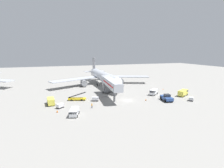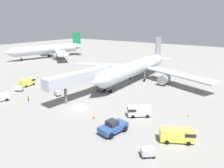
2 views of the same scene
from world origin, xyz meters
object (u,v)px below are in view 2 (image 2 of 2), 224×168
at_px(baggage_cart_rear_right, 19,89).
at_px(ground_crew_worker_foreground, 28,98).
at_px(belt_loader_truck, 52,86).
at_px(baggage_cart_near_left, 58,93).
at_px(airplane_background, 49,49).
at_px(service_van_mid_left, 139,111).
at_px(service_van_far_left, 28,82).
at_px(jet_bridge, 83,77).
at_px(baggage_cart_mid_right, 148,152).
at_px(safety_cone_bravo, 5,93).
at_px(service_van_outer_right, 178,135).
at_px(pushback_tug, 113,127).
at_px(safety_cone_alpha, 94,117).
at_px(airplane_at_gate, 137,68).
at_px(safety_cone_charlie, 188,115).

distance_m(baggage_cart_rear_right, ground_crew_worker_foreground, 9.74).
distance_m(belt_loader_truck, baggage_cart_near_left, 6.64).
xyz_separation_m(belt_loader_truck, airplane_background, (-46.13, 36.44, 3.72)).
distance_m(service_van_mid_left, service_van_far_left, 38.74).
bearing_deg(jet_bridge, service_van_far_left, -173.89).
bearing_deg(baggage_cart_mid_right, service_van_mid_left, 124.38).
relative_size(service_van_far_left, safety_cone_bravo, 6.40).
distance_m(service_van_outer_right, baggage_cart_near_left, 34.42).
bearing_deg(jet_bridge, ground_crew_worker_foreground, -132.41).
distance_m(jet_bridge, pushback_tug, 20.77).
xyz_separation_m(service_van_mid_left, baggage_cart_near_left, (-24.08, -1.12, -0.42)).
relative_size(belt_loader_truck, baggage_cart_mid_right, 2.60).
distance_m(baggage_cart_near_left, safety_cone_bravo, 14.87).
distance_m(safety_cone_alpha, safety_cone_bravo, 30.01).
relative_size(airplane_at_gate, baggage_cart_mid_right, 21.06).
bearing_deg(safety_cone_alpha, baggage_cart_near_left, 163.07).
relative_size(airplane_at_gate, service_van_far_left, 11.12).
xyz_separation_m(belt_loader_truck, baggage_cart_rear_right, (-5.99, -6.84, 0.03)).
xyz_separation_m(airplane_at_gate, baggage_cart_near_left, (-9.86, -25.44, -3.69)).
xyz_separation_m(service_van_outer_right, baggage_cart_near_left, (-34.19, 3.87, -0.47)).
height_order(safety_cone_alpha, safety_cone_bravo, safety_cone_bravo).
xyz_separation_m(jet_bridge, service_van_outer_right, (27.64, -6.98, -4.07)).
bearing_deg(safety_cone_charlie, ground_crew_worker_foreground, -158.39).
bearing_deg(service_van_outer_right, pushback_tug, -159.63).
xyz_separation_m(airplane_at_gate, pushback_tug, (13.89, -33.19, -3.36)).
bearing_deg(baggage_cart_rear_right, belt_loader_truck, 48.80).
height_order(pushback_tug, service_van_outer_right, pushback_tug).
relative_size(pushback_tug, belt_loader_truck, 0.90).
distance_m(service_van_mid_left, safety_cone_bravo, 37.94).
bearing_deg(baggage_cart_mid_right, ground_crew_worker_foreground, 174.37).
bearing_deg(service_van_outer_right, service_van_mid_left, 153.74).
height_order(service_van_mid_left, service_van_far_left, service_van_far_left).
bearing_deg(service_van_far_left, ground_crew_worker_foreground, -33.37).
height_order(service_van_mid_left, baggage_cart_rear_right, service_van_mid_left).
bearing_deg(airplane_background, service_van_mid_left, -26.72).
bearing_deg(jet_bridge, airplane_background, 148.20).
height_order(belt_loader_truck, ground_crew_worker_foreground, belt_loader_truck).
distance_m(service_van_far_left, safety_cone_bravo, 8.47).
height_order(airplane_at_gate, pushback_tug, airplane_at_gate).
bearing_deg(service_van_far_left, jet_bridge, 6.11).
height_order(service_van_far_left, ground_crew_worker_foreground, service_van_far_left).
relative_size(baggage_cart_near_left, safety_cone_charlie, 4.23).
distance_m(belt_loader_truck, safety_cone_charlie, 38.81).
relative_size(baggage_cart_rear_right, safety_cone_bravo, 3.32).
distance_m(pushback_tug, belt_loader_truck, 31.56).
bearing_deg(service_van_mid_left, safety_cone_bravo, -167.02).
height_order(airplane_at_gate, service_van_far_left, airplane_at_gate).
bearing_deg(airplane_background, belt_loader_truck, -38.31).
relative_size(service_van_mid_left, ground_crew_worker_foreground, 3.10).
distance_m(baggage_cart_rear_right, airplane_background, 59.14).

